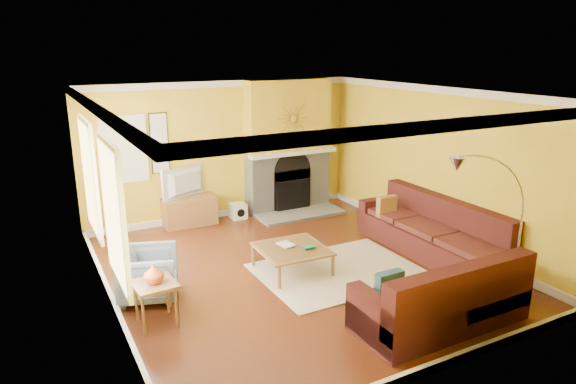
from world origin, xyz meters
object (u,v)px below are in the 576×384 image
media_console (190,211)px  arc_lamp (490,235)px  sectional_sofa (396,247)px  coffee_table (292,259)px  armchair (148,274)px  side_table (156,303)px

media_console → arc_lamp: 5.62m
sectional_sofa → coffee_table: (-1.31, 0.84, -0.25)m
coffee_table → media_console: size_ratio=1.00×
media_console → armchair: armchair is taller
coffee_table → armchair: size_ratio=1.29×
coffee_table → arc_lamp: arc_lamp is taller
side_table → sectional_sofa: bearing=-4.6°
armchair → arc_lamp: (3.73, -2.41, 0.71)m
coffee_table → media_console: media_console is taller
media_console → sectional_sofa: bearing=-60.8°
sectional_sofa → side_table: sectional_sofa is taller
coffee_table → arc_lamp: size_ratio=0.47×
coffee_table → side_table: side_table is taller
armchair → media_console: bearing=-9.5°
coffee_table → armchair: 2.15m
sectional_sofa → coffee_table: bearing=147.4°
arc_lamp → side_table: bearing=156.0°
media_console → side_table: bearing=-114.0°
arc_lamp → coffee_table: bearing=125.3°
media_console → armchair: 3.00m
side_table → arc_lamp: arc_lamp is taller
coffee_table → media_console: (-0.73, 2.81, 0.08)m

